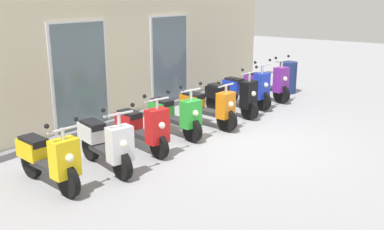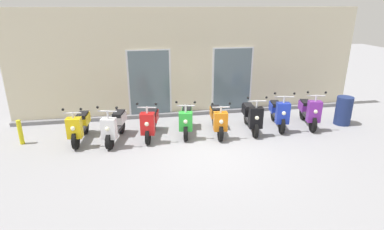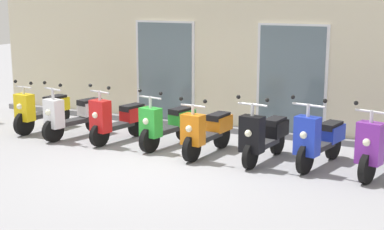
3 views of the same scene
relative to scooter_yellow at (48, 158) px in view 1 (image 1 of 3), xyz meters
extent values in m
plane|color=#939399|center=(3.51, -1.19, -0.46)|extent=(40.00, 40.00, 0.00)
cube|color=beige|center=(3.51, 1.86, 1.34)|extent=(11.80, 0.30, 3.60)
cube|color=slate|center=(3.51, 1.61, -0.40)|extent=(11.80, 0.20, 0.12)
cube|color=silver|center=(2.08, 1.69, 0.69)|extent=(1.44, 0.04, 2.30)
cube|color=slate|center=(2.08, 1.66, 0.69)|extent=(1.32, 0.02, 2.22)
cube|color=silver|center=(4.95, 1.69, 0.69)|extent=(1.44, 0.04, 2.30)
cube|color=slate|center=(4.95, 1.66, 0.69)|extent=(1.32, 0.02, 2.22)
cylinder|color=black|center=(-0.05, -0.50, -0.21)|extent=(0.15, 0.50, 0.49)
cylinder|color=black|center=(0.06, 0.53, -0.21)|extent=(0.15, 0.50, 0.49)
cube|color=#2D2D30|center=(0.00, 0.02, -0.11)|extent=(0.33, 0.67, 0.09)
cube|color=yellow|center=(-0.05, -0.46, 0.12)|extent=(0.40, 0.28, 0.55)
sphere|color=#F2EFCC|center=(-0.06, -0.59, 0.16)|extent=(0.12, 0.12, 0.12)
cube|color=yellow|center=(0.05, 0.43, 0.04)|extent=(0.35, 0.55, 0.28)
cube|color=black|center=(0.04, 0.39, 0.18)|extent=(0.31, 0.50, 0.11)
cylinder|color=silver|center=(-0.05, -0.46, 0.47)|extent=(0.06, 0.06, 0.18)
cylinder|color=silver|center=(-0.05, -0.46, 0.54)|extent=(0.46, 0.08, 0.04)
sphere|color=black|center=(0.18, -0.49, 0.64)|extent=(0.07, 0.07, 0.07)
sphere|color=black|center=(-0.27, -0.44, 0.64)|extent=(0.07, 0.07, 0.07)
cylinder|color=black|center=(0.84, -0.68, -0.23)|extent=(0.22, 0.47, 0.46)
cylinder|color=black|center=(1.11, 0.37, -0.23)|extent=(0.22, 0.47, 0.46)
cube|color=#2D2D30|center=(0.98, -0.16, -0.13)|extent=(0.42, 0.71, 0.09)
cube|color=white|center=(0.85, -0.64, 0.11)|extent=(0.43, 0.33, 0.56)
sphere|color=#F2EFCC|center=(0.82, -0.77, 0.15)|extent=(0.12, 0.12, 0.12)
cube|color=white|center=(1.09, 0.27, 0.08)|extent=(0.42, 0.58, 0.28)
cube|color=black|center=(1.08, 0.23, 0.22)|extent=(0.37, 0.53, 0.11)
cylinder|color=silver|center=(0.85, -0.64, 0.49)|extent=(0.06, 0.06, 0.25)
cylinder|color=silver|center=(0.85, -0.64, 0.60)|extent=(0.50, 0.16, 0.04)
sphere|color=black|center=(1.10, -0.70, 0.70)|extent=(0.07, 0.07, 0.07)
sphere|color=black|center=(0.61, -0.58, 0.70)|extent=(0.07, 0.07, 0.07)
cylinder|color=black|center=(1.87, -0.56, -0.24)|extent=(0.19, 0.46, 0.44)
cylinder|color=black|center=(2.09, 0.46, -0.24)|extent=(0.19, 0.46, 0.44)
cube|color=#2D2D30|center=(1.98, -0.05, -0.14)|extent=(0.39, 0.69, 0.09)
cube|color=red|center=(1.88, -0.52, 0.13)|extent=(0.42, 0.31, 0.61)
sphere|color=#F2EFCC|center=(1.85, -0.65, 0.17)|extent=(0.12, 0.12, 0.12)
cube|color=red|center=(2.07, 0.36, 0.03)|extent=(0.40, 0.57, 0.28)
cube|color=black|center=(2.06, 0.32, 0.17)|extent=(0.36, 0.52, 0.11)
cylinder|color=silver|center=(1.88, -0.52, 0.52)|extent=(0.06, 0.06, 0.20)
cylinder|color=silver|center=(1.88, -0.52, 0.60)|extent=(0.50, 0.14, 0.04)
sphere|color=black|center=(2.12, -0.58, 0.70)|extent=(0.07, 0.07, 0.07)
sphere|color=black|center=(1.63, -0.47, 0.70)|extent=(0.07, 0.07, 0.07)
cylinder|color=black|center=(2.94, -0.50, -0.22)|extent=(0.20, 0.48, 0.47)
cylinder|color=black|center=(3.15, 0.55, -0.22)|extent=(0.20, 0.48, 0.47)
cube|color=#2D2D30|center=(3.04, 0.02, -0.12)|extent=(0.39, 0.70, 0.09)
cube|color=green|center=(2.94, -0.46, 0.10)|extent=(0.42, 0.31, 0.54)
sphere|color=#F2EFCC|center=(2.92, -0.59, 0.14)|extent=(0.12, 0.12, 0.12)
cube|color=green|center=(3.13, 0.45, 0.04)|extent=(0.40, 0.57, 0.28)
cube|color=black|center=(3.12, 0.41, 0.18)|extent=(0.35, 0.52, 0.11)
cylinder|color=silver|center=(2.94, -0.46, 0.47)|extent=(0.06, 0.06, 0.24)
cylinder|color=silver|center=(2.94, -0.46, 0.57)|extent=(0.50, 0.13, 0.04)
sphere|color=black|center=(3.19, -0.51, 0.67)|extent=(0.07, 0.07, 0.07)
sphere|color=black|center=(2.70, -0.41, 0.67)|extent=(0.07, 0.07, 0.07)
cylinder|color=black|center=(3.90, -0.70, -0.22)|extent=(0.16, 0.49, 0.48)
cylinder|color=black|center=(4.01, 0.38, -0.22)|extent=(0.16, 0.49, 0.48)
cube|color=#2D2D30|center=(3.96, -0.16, -0.12)|extent=(0.33, 0.69, 0.09)
cube|color=orange|center=(3.90, -0.66, 0.11)|extent=(0.40, 0.28, 0.54)
sphere|color=#F2EFCC|center=(3.89, -0.79, 0.15)|extent=(0.12, 0.12, 0.12)
cube|color=orange|center=(4.00, 0.28, 0.04)|extent=(0.35, 0.55, 0.28)
cube|color=black|center=(4.00, 0.24, 0.18)|extent=(0.31, 0.50, 0.11)
cylinder|color=silver|center=(3.90, -0.66, 0.45)|extent=(0.06, 0.06, 0.19)
cylinder|color=silver|center=(3.90, -0.66, 0.53)|extent=(0.49, 0.09, 0.04)
sphere|color=black|center=(4.14, -0.68, 0.63)|extent=(0.07, 0.07, 0.07)
sphere|color=black|center=(3.66, -0.63, 0.63)|extent=(0.07, 0.07, 0.07)
cylinder|color=black|center=(4.96, -0.65, -0.24)|extent=(0.15, 0.45, 0.45)
cylinder|color=black|center=(5.09, 0.42, -0.24)|extent=(0.15, 0.45, 0.45)
cube|color=#2D2D30|center=(5.03, -0.11, -0.14)|extent=(0.34, 0.70, 0.09)
cube|color=black|center=(4.97, -0.61, 0.13)|extent=(0.41, 0.28, 0.62)
sphere|color=#F2EFCC|center=(4.95, -0.74, 0.17)|extent=(0.12, 0.12, 0.12)
cube|color=black|center=(5.08, 0.33, 0.04)|extent=(0.36, 0.55, 0.28)
cube|color=black|center=(5.07, 0.29, 0.18)|extent=(0.31, 0.51, 0.11)
cylinder|color=silver|center=(4.97, -0.61, 0.54)|extent=(0.06, 0.06, 0.23)
cylinder|color=silver|center=(4.97, -0.61, 0.63)|extent=(0.53, 0.10, 0.04)
sphere|color=black|center=(5.23, -0.64, 0.73)|extent=(0.07, 0.07, 0.07)
sphere|color=black|center=(4.71, -0.58, 0.73)|extent=(0.07, 0.07, 0.07)
cylinder|color=black|center=(5.85, -0.51, -0.21)|extent=(0.19, 0.51, 0.50)
cylinder|color=black|center=(6.07, 0.55, -0.21)|extent=(0.19, 0.51, 0.50)
cube|color=#2D2D30|center=(5.96, 0.02, -0.11)|extent=(0.39, 0.71, 0.09)
cube|color=#1E38C6|center=(5.86, -0.47, 0.17)|extent=(0.42, 0.31, 0.64)
sphere|color=#F2EFCC|center=(5.84, -0.60, 0.21)|extent=(0.12, 0.12, 0.12)
cube|color=#1E38C6|center=(6.05, 0.45, 0.04)|extent=(0.40, 0.57, 0.28)
cube|color=black|center=(6.05, 0.41, 0.18)|extent=(0.35, 0.52, 0.11)
cylinder|color=silver|center=(5.86, -0.47, 0.58)|extent=(0.06, 0.06, 0.23)
cylinder|color=silver|center=(5.86, -0.47, 0.67)|extent=(0.55, 0.15, 0.04)
sphere|color=black|center=(6.14, -0.53, 0.77)|extent=(0.07, 0.07, 0.07)
sphere|color=black|center=(5.59, -0.41, 0.77)|extent=(0.07, 0.07, 0.07)
cylinder|color=black|center=(6.84, -0.56, -0.21)|extent=(0.22, 0.50, 0.49)
cylinder|color=black|center=(7.09, 0.48, -0.21)|extent=(0.22, 0.50, 0.49)
cube|color=#2D2D30|center=(6.97, -0.04, -0.11)|extent=(0.41, 0.71, 0.09)
cube|color=purple|center=(6.85, -0.52, 0.17)|extent=(0.43, 0.32, 0.65)
sphere|color=#F2EFCC|center=(6.82, -0.65, 0.21)|extent=(0.12, 0.12, 0.12)
cube|color=purple|center=(7.07, 0.38, 0.04)|extent=(0.41, 0.58, 0.28)
cube|color=black|center=(7.06, 0.35, 0.18)|extent=(0.37, 0.53, 0.11)
cylinder|color=silver|center=(6.85, -0.52, 0.58)|extent=(0.06, 0.06, 0.21)
cylinder|color=silver|center=(6.85, -0.52, 0.67)|extent=(0.51, 0.16, 0.04)
sphere|color=black|center=(7.10, -0.58, 0.77)|extent=(0.07, 0.07, 0.07)
sphere|color=black|center=(6.60, -0.46, 0.77)|extent=(0.07, 0.07, 0.07)
cylinder|color=navy|center=(8.12, -0.15, 0.00)|extent=(0.50, 0.50, 0.91)
camera|label=1|loc=(-3.61, -5.29, 2.35)|focal=40.77mm
camera|label=2|loc=(1.63, -8.57, 3.23)|focal=29.21mm
camera|label=3|loc=(8.11, -9.30, 2.40)|focal=53.44mm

